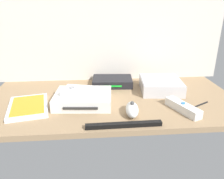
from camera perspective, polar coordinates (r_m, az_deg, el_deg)
The scene contains 11 objects.
ground_plane at distance 89.33cm, azimuth 0.00°, elevation -2.98°, with size 100.00×48.00×2.00cm, color #9E7F5B.
back_wall at distance 105.70cm, azimuth -1.19°, elevation 19.40°, with size 110.00×1.20×64.00cm, color silver.
game_console at distance 84.43cm, azimuth -7.40°, elevation -2.32°, with size 22.27×17.82×4.40cm.
mini_computer at distance 98.11cm, azimuth 12.44°, elevation 1.12°, with size 18.50×18.50×5.30cm.
game_case at distance 86.42cm, azimuth -20.75°, elevation -4.11°, with size 17.19×21.38×1.56cm.
network_router at distance 102.91cm, azimuth 0.09°, elevation 2.08°, with size 18.78×13.26×3.40cm.
remote_wand at distance 82.36cm, azimuth 17.73°, elevation -4.42°, with size 9.01×15.05×3.40cm.
remote_nunchuk at distance 76.21cm, azimuth 5.19°, elevation -5.14°, with size 5.43×10.41×5.10cm.
remote_classic_pad at distance 82.72cm, azimuth -7.62°, elevation -0.44°, with size 16.00×11.51×2.40cm.
sensor_bar at distance 69.75cm, azimuth 3.08°, elevation -9.07°, with size 24.00×1.80×1.40cm, color black.
stylus_pen at distance 89.92cm, azimuth 21.76°, elevation -3.53°, with size 0.70×0.70×9.00cm, color black.
Camera 1 is at (-6.81, -80.79, 36.51)cm, focal length 35.53 mm.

